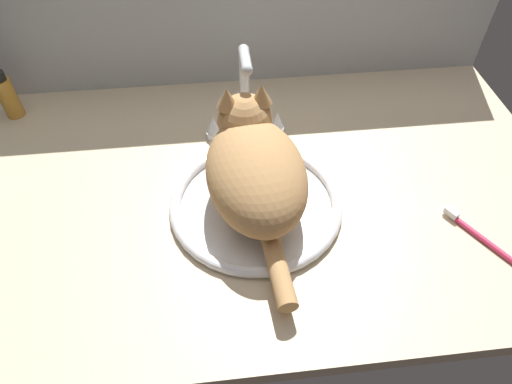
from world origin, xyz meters
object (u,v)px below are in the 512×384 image
at_px(sink_basin, 256,203).
at_px(amber_bottle, 7,96).
at_px(faucet, 245,107).
at_px(cat, 254,164).
at_px(toothbrush, 489,243).

relative_size(sink_basin, amber_bottle, 2.90).
bearing_deg(amber_bottle, sink_basin, -33.09).
bearing_deg(amber_bottle, faucet, -14.72).
distance_m(cat, toothbrush, 0.43).
bearing_deg(amber_bottle, cat, -31.57).
bearing_deg(sink_basin, faucet, 90.00).
distance_m(sink_basin, toothbrush, 0.41).
bearing_deg(cat, faucet, 89.49).
bearing_deg(toothbrush, amber_bottle, 152.66).
height_order(sink_basin, faucet, faucet).
height_order(sink_basin, toothbrush, sink_basin).
distance_m(sink_basin, amber_bottle, 0.62).
distance_m(faucet, toothbrush, 0.52).
bearing_deg(amber_bottle, toothbrush, -27.34).
relative_size(faucet, toothbrush, 1.23).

